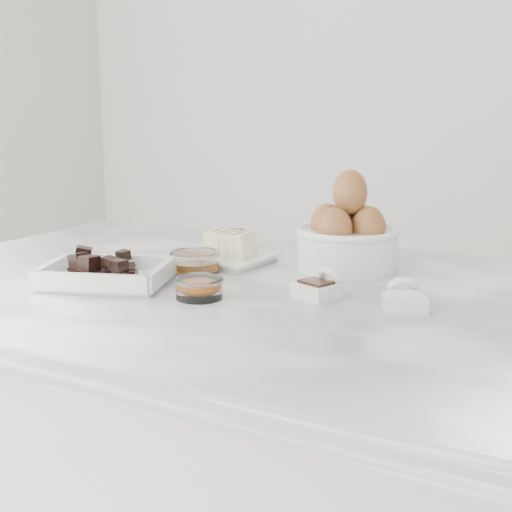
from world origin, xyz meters
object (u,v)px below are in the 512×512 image
(egg_bowl, at_px, (347,237))
(vanilla_spoon, at_px, (320,287))
(honey_bowl, at_px, (195,261))
(zest_bowl, at_px, (199,287))
(chocolate_dish, at_px, (106,271))
(salt_spoon, at_px, (404,299))
(butter_plate, at_px, (227,251))
(sugar_ramekin, at_px, (233,241))

(egg_bowl, bearing_deg, vanilla_spoon, -80.10)
(honey_bowl, bearing_deg, zest_bowl, -54.27)
(chocolate_dish, height_order, salt_spoon, chocolate_dish)
(butter_plate, distance_m, zest_bowl, 0.24)
(chocolate_dish, bearing_deg, salt_spoon, 11.80)
(sugar_ramekin, distance_m, zest_bowl, 0.32)
(chocolate_dish, height_order, vanilla_spoon, chocolate_dish)
(honey_bowl, relative_size, vanilla_spoon, 0.98)
(sugar_ramekin, height_order, egg_bowl, egg_bowl)
(sugar_ramekin, xyz_separation_m, zest_bowl, (0.12, -0.30, -0.01))
(butter_plate, height_order, salt_spoon, butter_plate)
(sugar_ramekin, height_order, vanilla_spoon, vanilla_spoon)
(honey_bowl, xyz_separation_m, salt_spoon, (0.38, -0.04, -0.00))
(sugar_ramekin, xyz_separation_m, honey_bowl, (0.02, -0.16, -0.01))
(butter_plate, relative_size, egg_bowl, 0.84)
(sugar_ramekin, bearing_deg, zest_bowl, -68.14)
(chocolate_dish, height_order, butter_plate, butter_plate)
(sugar_ramekin, height_order, honey_bowl, sugar_ramekin)
(honey_bowl, height_order, zest_bowl, honey_bowl)
(vanilla_spoon, bearing_deg, honey_bowl, 170.86)
(butter_plate, distance_m, sugar_ramekin, 0.08)
(sugar_ramekin, bearing_deg, vanilla_spoon, -36.77)
(egg_bowl, xyz_separation_m, salt_spoon, (0.16, -0.19, -0.04))
(butter_plate, xyz_separation_m, zest_bowl, (0.09, -0.23, -0.00))
(zest_bowl, bearing_deg, butter_plate, 111.20)
(butter_plate, distance_m, vanilla_spoon, 0.28)
(butter_plate, height_order, sugar_ramekin, butter_plate)
(honey_bowl, bearing_deg, vanilla_spoon, -9.14)
(egg_bowl, height_order, honey_bowl, egg_bowl)
(sugar_ramekin, relative_size, zest_bowl, 1.03)
(egg_bowl, bearing_deg, butter_plate, -164.37)
(chocolate_dish, bearing_deg, zest_bowl, 0.78)
(sugar_ramekin, bearing_deg, honey_bowl, -82.08)
(chocolate_dish, relative_size, sugar_ramekin, 3.09)
(egg_bowl, bearing_deg, sugar_ramekin, 176.94)
(sugar_ramekin, distance_m, honey_bowl, 0.17)
(vanilla_spoon, bearing_deg, salt_spoon, -0.44)
(butter_plate, xyz_separation_m, vanilla_spoon, (0.24, -0.13, -0.01))
(chocolate_dish, xyz_separation_m, butter_plate, (0.09, 0.23, -0.00))
(zest_bowl, bearing_deg, vanilla_spoon, 31.69)
(butter_plate, height_order, zest_bowl, butter_plate)
(chocolate_dish, distance_m, salt_spoon, 0.47)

